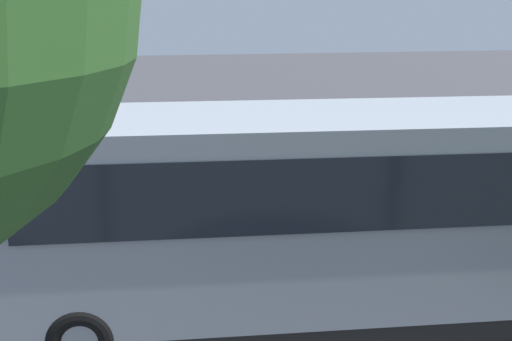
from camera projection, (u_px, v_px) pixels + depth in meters
name	position (u px, v px, depth m)	size (l,w,h in m)	color
ground_plane	(271.00, 207.00, 15.10)	(80.00, 80.00, 0.00)	#38383D
tour_bus	(339.00, 217.00, 9.59)	(10.83, 3.01, 3.25)	#8C939E
spectator_far_left	(354.00, 193.00, 12.61)	(0.58, 0.36, 1.79)	#473823
spectator_left	(307.00, 201.00, 12.48)	(0.58, 0.37, 1.65)	black
spectator_centre	(240.00, 196.00, 12.51)	(0.58, 0.33, 1.76)	black
spectator_right	(180.00, 201.00, 12.36)	(0.57, 0.38, 1.70)	#473823
parked_motorcycle_silver	(110.00, 246.00, 11.53)	(2.05, 0.58, 0.99)	black
stunt_motorcycle	(214.00, 149.00, 16.42)	(1.91, 0.82, 1.81)	black
traffic_cone	(311.00, 186.00, 15.71)	(0.34, 0.34, 0.63)	orange
bay_line_a	(407.00, 179.00, 17.42)	(0.21, 4.15, 0.01)	white
bay_line_b	(313.00, 183.00, 17.01)	(0.20, 3.57, 0.01)	white
bay_line_c	(214.00, 188.00, 16.59)	(0.21, 3.99, 0.01)	white
bay_line_d	(109.00, 193.00, 16.17)	(0.21, 4.04, 0.01)	white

